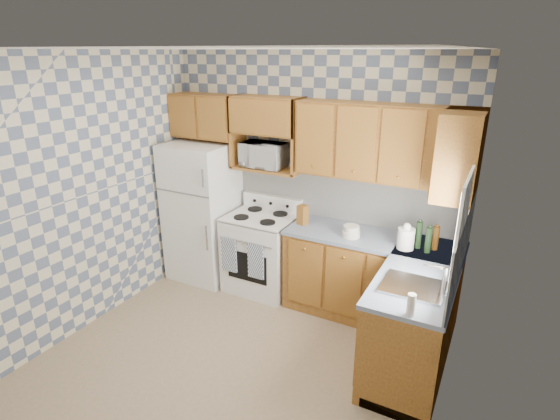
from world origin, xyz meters
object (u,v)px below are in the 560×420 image
object	(u,v)px
stove_body	(262,253)
microwave	(264,155)
refrigerator	(203,212)
electric_kettle	(406,239)

from	to	relation	value
stove_body	microwave	distance (m)	1.15
refrigerator	microwave	distance (m)	1.08
stove_body	electric_kettle	world-z (taller)	electric_kettle
electric_kettle	microwave	bearing A→B (deg)	170.19
stove_body	electric_kettle	bearing A→B (deg)	-3.98
stove_body	electric_kettle	size ratio (longest dim) A/B	4.48
refrigerator	electric_kettle	distance (m)	2.46
refrigerator	stove_body	bearing A→B (deg)	1.78
refrigerator	microwave	size ratio (longest dim) A/B	3.37
stove_body	microwave	size ratio (longest dim) A/B	1.81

